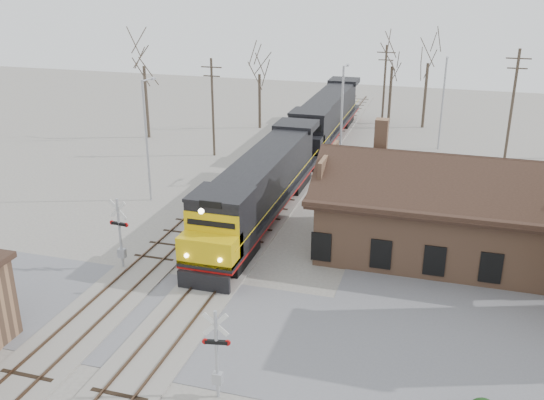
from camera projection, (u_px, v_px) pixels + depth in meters
The scene contains 19 objects.
ground at pixel (180, 322), 30.49m from camera, with size 140.00×140.00×0.00m, color #9D988D.
road at pixel (180, 321), 30.48m from camera, with size 60.00×9.00×0.03m, color slate.
track_main at pixel (267, 213), 43.90m from camera, with size 3.40×90.00×0.24m.
track_siding at pixel (209, 207), 45.10m from camera, with size 3.40×90.00×0.24m.
depot at pixel (439, 216), 37.20m from camera, with size 15.20×9.31×7.90m.
locomotive_lead at pixel (260, 188), 41.58m from camera, with size 3.27×21.86×4.86m.
locomotive_trailing at pixel (326, 118), 61.41m from camera, with size 3.27×21.86×4.60m.
crossbuck_near at pixel (217, 358), 24.46m from camera, with size 1.16×0.32×4.09m.
crossbuck_far at pixel (120, 237), 35.24m from camera, with size 1.26×0.33×4.41m.
streetlight_a at pixel (147, 135), 44.91m from camera, with size 0.25×2.04×9.21m.
streetlight_b at pixel (342, 120), 48.38m from camera, with size 0.25×2.04×9.65m.
streetlight_c at pixel (443, 99), 58.27m from camera, with size 0.25×2.04×8.88m.
utility_pole_a at pixel (213, 106), 56.16m from camera, with size 2.00×0.24×9.12m.
utility_pole_b at pixel (384, 85), 66.16m from camera, with size 2.00×0.24×9.09m.
utility_pole_c at pixel (511, 110), 51.04m from camera, with size 2.00×0.24×10.60m.
tree_a at pixel (143, 54), 60.97m from camera, with size 4.97×4.97×12.17m.
tree_b at pixel (259, 65), 65.47m from camera, with size 3.98×3.98×9.74m.
tree_c at pixel (393, 57), 67.23m from camera, with size 4.33×4.33×10.60m.
tree_d at pixel (429, 52), 65.15m from camera, with size 4.75×4.75×11.63m.
Camera 1 is at (11.93, -23.90, 16.59)m, focal length 40.00 mm.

